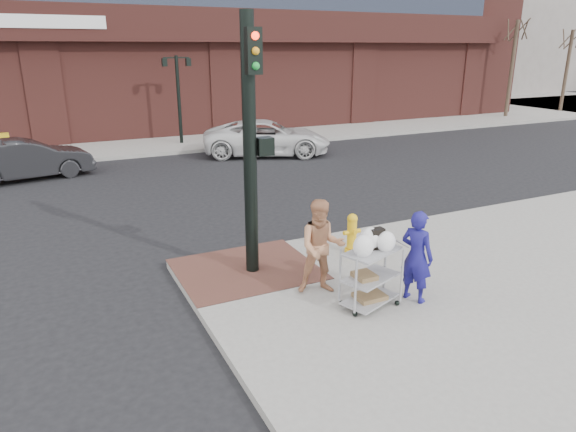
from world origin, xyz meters
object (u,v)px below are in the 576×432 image
lamp_post (178,90)px  utility_cart (371,272)px  traffic_signal_pole (251,141)px  woman_blue (417,256)px  pedestrian_tan (322,247)px  sedan_dark (26,159)px  minivan_white (267,138)px  fire_hydrant (352,233)px

lamp_post → utility_cart: 17.65m
traffic_signal_pole → woman_blue: bearing=-48.9°
pedestrian_tan → sedan_dark: bearing=132.8°
traffic_signal_pole → minivan_white: size_ratio=0.92×
pedestrian_tan → woman_blue: bearing=-15.2°
utility_cart → lamp_post: bearing=86.1°
sedan_dark → fire_hydrant: bearing=-160.6°
traffic_signal_pole → minivan_white: 12.77m
traffic_signal_pole → woman_blue: (2.13, -2.44, -1.84)m
lamp_post → sedan_dark: lamp_post is taller
pedestrian_tan → minivan_white: size_ratio=0.33×
utility_cart → fire_hydrant: bearing=64.9°
pedestrian_tan → sedan_dark: 13.53m
utility_cart → sedan_dark: bearing=111.9°
pedestrian_tan → lamp_post: bearing=105.6°
lamp_post → utility_cart: size_ratio=2.82×
fire_hydrant → woman_blue: bearing=-95.0°
sedan_dark → utility_cart: 14.51m
pedestrian_tan → utility_cart: (0.51, -0.86, -0.25)m
sedan_dark → traffic_signal_pole: bearing=-170.3°
woman_blue → utility_cart: woman_blue is taller
lamp_post → traffic_signal_pole: bearing=-99.2°
traffic_signal_pole → fire_hydrant: size_ratio=5.57×
woman_blue → minivan_white: (3.17, 13.87, -0.24)m
minivan_white → fire_hydrant: size_ratio=6.07×
sedan_dark → minivan_white: size_ratio=0.80×
lamp_post → sedan_dark: 7.99m
sedan_dark → utility_cart: utility_cart is taller
pedestrian_tan → utility_cart: size_ratio=1.26×
sedan_dark → minivan_white: 9.45m
sedan_dark → fire_hydrant: 12.94m
sedan_dark → woman_blue: bearing=-165.9°
lamp_post → woman_blue: size_ratio=2.37×
woman_blue → sedan_dark: size_ratio=0.39×
utility_cart → fire_hydrant: (1.06, 2.27, -0.19)m
woman_blue → utility_cart: size_ratio=1.19×
woman_blue → fire_hydrant: 2.46m
woman_blue → minivan_white: size_ratio=0.31×
woman_blue → minivan_white: 14.23m
pedestrian_tan → sedan_dark: pedestrian_tan is taller
traffic_signal_pole → pedestrian_tan: bearing=-61.7°
woman_blue → pedestrian_tan: 1.69m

